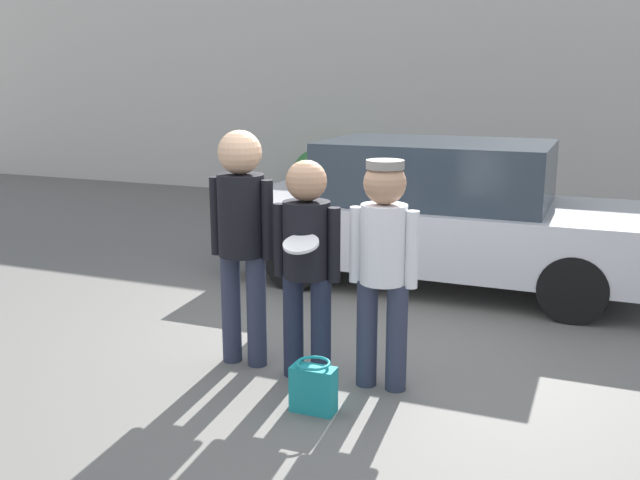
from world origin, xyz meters
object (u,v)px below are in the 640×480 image
at_px(person_right, 383,256).
at_px(shrub, 318,175).
at_px(handbag, 313,388).
at_px(parked_car_near, 441,214).
at_px(person_left, 242,226).
at_px(person_middle_with_frisbee, 307,253).

relative_size(person_right, shrub, 1.78).
bearing_deg(shrub, handbag, -67.92).
relative_size(parked_car_near, handbag, 12.51).
bearing_deg(person_left, handbag, -34.74).
relative_size(person_middle_with_frisbee, handbag, 4.56).
height_order(person_right, parked_car_near, person_right).
xyz_separation_m(person_right, parked_car_near, (-0.22, 2.77, -0.22)).
bearing_deg(person_middle_with_frisbee, parked_car_near, 83.09).
relative_size(person_left, person_right, 1.10).
height_order(person_left, shrub, person_left).
xyz_separation_m(person_middle_with_frisbee, shrub, (-2.83, 7.11, -0.49)).
height_order(person_left, person_middle_with_frisbee, person_left).
xyz_separation_m(shrub, handbag, (3.08, -7.60, -0.29)).
bearing_deg(shrub, parked_car_near, -53.53).
bearing_deg(person_right, person_middle_with_frisbee, -175.30).
distance_m(parked_car_near, shrub, 5.34).
xyz_separation_m(person_middle_with_frisbee, parked_car_near, (0.34, 2.82, -0.20)).
bearing_deg(parked_car_near, shrub, 126.47).
relative_size(person_left, shrub, 1.96).
bearing_deg(person_left, person_right, -1.22).
bearing_deg(parked_car_near, handbag, -91.45).
distance_m(person_middle_with_frisbee, shrub, 7.67).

